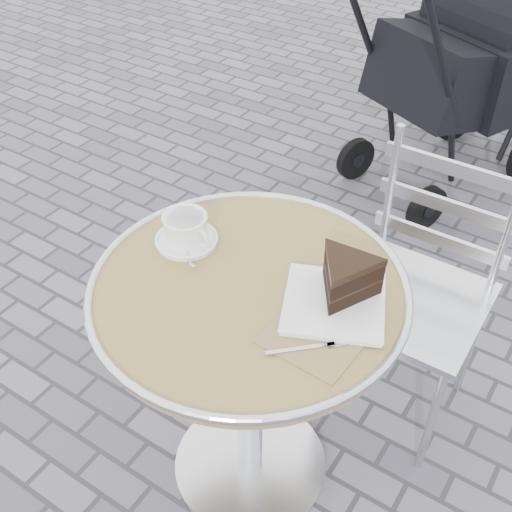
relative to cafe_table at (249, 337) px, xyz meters
The scene contains 6 objects.
ground 0.57m from the cafe_table, ahead, with size 80.00×80.00×0.00m, color slate.
cafe_table is the anchor object (origin of this frame).
cappuccino_set 0.29m from the cafe_table, 167.09° to the left, with size 0.15×0.15×0.07m.
cake_plate_set 0.30m from the cafe_table, 19.92° to the left, with size 0.27×0.36×0.11m.
bistro_chair 0.59m from the cafe_table, 65.55° to the left, with size 0.39×0.39×0.87m.
baby_stroller 1.83m from the cafe_table, 92.08° to the left, with size 0.89×1.20×1.14m.
Camera 1 is at (0.58, -0.85, 1.70)m, focal length 45.00 mm.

